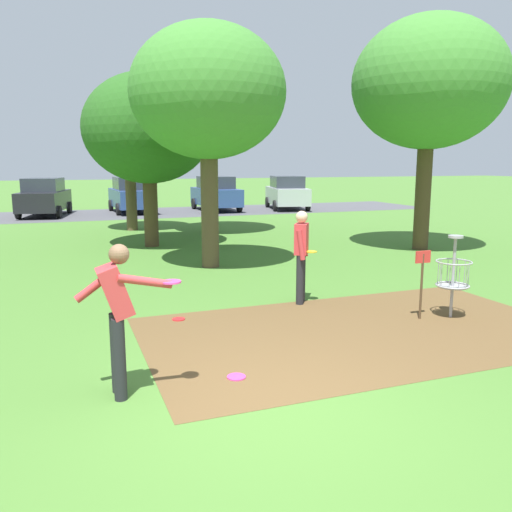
{
  "coord_description": "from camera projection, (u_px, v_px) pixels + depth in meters",
  "views": [
    {
      "loc": [
        -1.91,
        -4.7,
        2.56
      ],
      "look_at": [
        1.16,
        3.48,
        1.0
      ],
      "focal_mm": 36.65,
      "sensor_mm": 36.0,
      "label": 1
    }
  ],
  "objects": [
    {
      "name": "tree_near_right",
      "position": [
        210.0,
        111.0,
        18.66
      ],
      "size": [
        4.05,
        4.05,
        6.12
      ],
      "color": "brown",
      "rests_on": "ground"
    },
    {
      "name": "parking_lot_strip",
      "position": [
        101.0,
        214.0,
        26.3
      ],
      "size": [
        36.0,
        6.0,
        0.01
      ],
      "primitive_type": "cube",
      "color": "#4C4C51",
      "rests_on": "ground"
    },
    {
      "name": "tree_near_left",
      "position": [
        429.0,
        84.0,
        14.89
      ],
      "size": [
        4.39,
        4.39,
        6.67
      ],
      "color": "#4C3823",
      "rests_on": "ground"
    },
    {
      "name": "tree_far_left",
      "position": [
        208.0,
        93.0,
        12.34
      ],
      "size": [
        3.71,
        3.71,
        5.79
      ],
      "color": "brown",
      "rests_on": "ground"
    },
    {
      "name": "parked_car_center_right",
      "position": [
        216.0,
        194.0,
        28.3
      ],
      "size": [
        1.99,
        4.21,
        1.84
      ],
      "color": "#2D4784",
      "rests_on": "ground"
    },
    {
      "name": "parked_car_leftmost",
      "position": [
        44.0,
        197.0,
        25.38
      ],
      "size": [
        2.59,
        4.47,
        1.84
      ],
      "color": "black",
      "rests_on": "ground"
    },
    {
      "name": "frisbee_near_basket",
      "position": [
        179.0,
        319.0,
        8.64
      ],
      "size": [
        0.21,
        0.21,
        0.02
      ],
      "primitive_type": "cylinder",
      "color": "red",
      "rests_on": "ground"
    },
    {
      "name": "parked_car_rightmost",
      "position": [
        287.0,
        193.0,
        29.17
      ],
      "size": [
        2.69,
        4.49,
        1.84
      ],
      "color": "#B2B7BC",
      "rests_on": "ground"
    },
    {
      "name": "tree_mid_center",
      "position": [
        148.0,
        129.0,
        15.65
      ],
      "size": [
        3.87,
        3.87,
        5.23
      ],
      "color": "#4C3823",
      "rests_on": "ground"
    },
    {
      "name": "player_waiting_left",
      "position": [
        301.0,
        251.0,
        9.53
      ],
      "size": [
        0.45,
        0.48,
        1.71
      ],
      "color": "#232328",
      "rests_on": "ground"
    },
    {
      "name": "disc_golf_basket",
      "position": [
        450.0,
        273.0,
        8.65
      ],
      "size": [
        0.98,
        0.58,
        1.39
      ],
      "color": "#9E9EA3",
      "rests_on": "ground"
    },
    {
      "name": "dirt_tee_pad",
      "position": [
        360.0,
        331.0,
        8.07
      ],
      "size": [
        6.61,
        3.82,
        0.01
      ],
      "primitive_type": "cube",
      "color": "brown",
      "rests_on": "ground"
    },
    {
      "name": "frisbee_by_tee",
      "position": [
        236.0,
        377.0,
        6.31
      ],
      "size": [
        0.23,
        0.23,
        0.02
      ],
      "primitive_type": "cylinder",
      "color": "#E53D99",
      "rests_on": "ground"
    },
    {
      "name": "player_throwing",
      "position": [
        118.0,
        310.0,
        5.67
      ],
      "size": [
        1.11,
        0.47,
        1.71
      ],
      "color": "#232328",
      "rests_on": "ground"
    },
    {
      "name": "tree_mid_right",
      "position": [
        128.0,
        125.0,
        19.49
      ],
      "size": [
        3.33,
        3.33,
        5.39
      ],
      "color": "brown",
      "rests_on": "ground"
    },
    {
      "name": "parked_car_center_left",
      "position": [
        131.0,
        195.0,
        27.2
      ],
      "size": [
        2.12,
        4.28,
        1.84
      ],
      "color": "#2D4784",
      "rests_on": "ground"
    },
    {
      "name": "ground_plane",
      "position": [
        269.0,
        412.0,
        5.45
      ],
      "size": [
        160.0,
        160.0,
        0.0
      ],
      "primitive_type": "plane",
      "color": "#47752D"
    }
  ]
}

